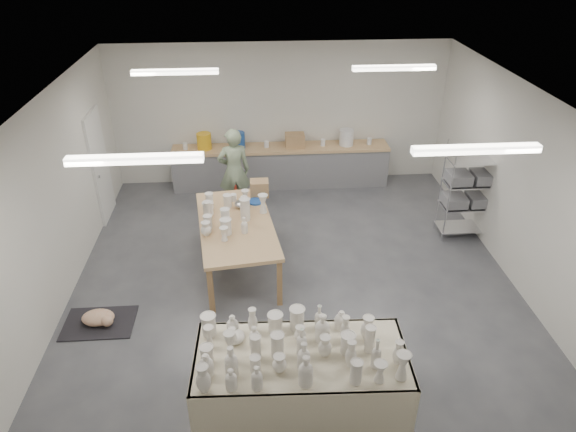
{
  "coord_description": "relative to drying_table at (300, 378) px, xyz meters",
  "views": [
    {
      "loc": [
        -0.58,
        -6.45,
        5.07
      ],
      "look_at": [
        -0.08,
        0.48,
        1.05
      ],
      "focal_mm": 32.0,
      "sensor_mm": 36.0,
      "label": 1
    }
  ],
  "objects": [
    {
      "name": "work_table",
      "position": [
        -0.76,
        3.04,
        0.4
      ],
      "size": [
        1.44,
        2.43,
        1.24
      ],
      "rotation": [
        0.0,
        0.0,
        0.13
      ],
      "color": "tan",
      "rests_on": "ground"
    },
    {
      "name": "back_counter",
      "position": [
        0.13,
        5.96,
        0.01
      ],
      "size": [
        4.6,
        0.6,
        1.24
      ],
      "color": "tan",
      "rests_on": "ground"
    },
    {
      "name": "potter",
      "position": [
        -0.83,
        4.9,
        0.39
      ],
      "size": [
        0.69,
        0.51,
        1.72
      ],
      "primitive_type": "imported",
      "rotation": [
        0.0,
        0.0,
        3.3
      ],
      "color": "gray",
      "rests_on": "ground"
    },
    {
      "name": "room",
      "position": [
        0.04,
        2.37,
        1.58
      ],
      "size": [
        8.0,
        8.02,
        3.0
      ],
      "color": "#424449",
      "rests_on": "ground"
    },
    {
      "name": "rug",
      "position": [
        -2.76,
        1.66,
        -0.46
      ],
      "size": [
        1.0,
        0.7,
        0.02
      ],
      "primitive_type": "cube",
      "color": "black",
      "rests_on": "ground"
    },
    {
      "name": "drying_table",
      "position": [
        0.0,
        0.0,
        0.0
      ],
      "size": [
        2.45,
        1.23,
        1.23
      ],
      "rotation": [
        0.0,
        0.0,
        -0.04
      ],
      "color": "olive",
      "rests_on": "ground"
    },
    {
      "name": "wire_shelf",
      "position": [
        3.34,
        3.68,
        0.44
      ],
      "size": [
        0.88,
        0.48,
        1.8
      ],
      "color": "silver",
      "rests_on": "ground"
    },
    {
      "name": "cat",
      "position": [
        -2.74,
        1.65,
        -0.35
      ],
      "size": [
        0.53,
        0.42,
        0.2
      ],
      "rotation": [
        0.0,
        0.0,
        -0.25
      ],
      "color": "white",
      "rests_on": "rug"
    },
    {
      "name": "red_stool",
      "position": [
        -0.83,
        5.17,
        -0.16
      ],
      "size": [
        0.47,
        0.47,
        0.34
      ],
      "rotation": [
        0.0,
        0.0,
        0.36
      ],
      "color": "#A62817",
      "rests_on": "ground"
    }
  ]
}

